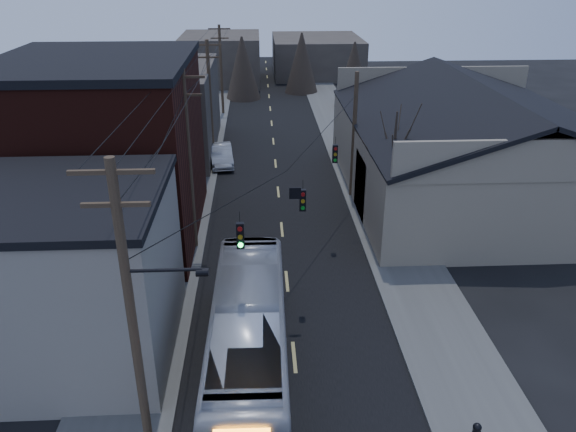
% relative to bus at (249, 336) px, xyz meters
% --- Properties ---
extents(road_surface, '(9.00, 110.00, 0.02)m').
position_rel_bus_xyz_m(road_surface, '(1.83, 22.73, -1.67)').
color(road_surface, black).
rests_on(road_surface, ground).
extents(sidewalk_left, '(4.00, 110.00, 0.12)m').
position_rel_bus_xyz_m(sidewalk_left, '(-4.67, 22.73, -1.62)').
color(sidewalk_left, '#474744').
rests_on(sidewalk_left, ground).
extents(sidewalk_right, '(4.00, 110.00, 0.12)m').
position_rel_bus_xyz_m(sidewalk_right, '(8.33, 22.73, -1.62)').
color(sidewalk_right, '#474744').
rests_on(sidewalk_right, ground).
extents(building_clapboard, '(8.00, 8.00, 7.00)m').
position_rel_bus_xyz_m(building_clapboard, '(-7.17, 1.73, 1.82)').
color(building_clapboard, slate).
rests_on(building_clapboard, ground).
extents(building_brick, '(10.00, 12.00, 10.00)m').
position_rel_bus_xyz_m(building_brick, '(-8.17, 12.73, 3.32)').
color(building_brick, black).
rests_on(building_brick, ground).
extents(building_left_far, '(9.00, 14.00, 7.00)m').
position_rel_bus_xyz_m(building_left_far, '(-7.67, 28.73, 1.82)').
color(building_left_far, '#38322D').
rests_on(building_left_far, ground).
extents(warehouse, '(16.16, 20.60, 7.73)m').
position_rel_bus_xyz_m(warehouse, '(14.83, 17.73, 1.02)').
color(warehouse, '#80735D').
rests_on(warehouse, ground).
extents(building_far_left, '(10.00, 12.00, 6.00)m').
position_rel_bus_xyz_m(building_far_left, '(-4.17, 57.73, 1.32)').
color(building_far_left, '#38322D').
rests_on(building_far_left, ground).
extents(building_far_right, '(12.00, 14.00, 5.00)m').
position_rel_bus_xyz_m(building_far_right, '(8.83, 62.73, 0.82)').
color(building_far_right, '#38322D').
rests_on(building_far_right, ground).
extents(bare_tree, '(0.40, 0.40, 7.20)m').
position_rel_bus_xyz_m(bare_tree, '(8.33, 12.73, 1.92)').
color(bare_tree, black).
rests_on(bare_tree, ground).
extents(utility_lines, '(11.24, 45.28, 10.50)m').
position_rel_bus_xyz_m(utility_lines, '(-1.28, 16.87, 3.28)').
color(utility_lines, '#382B1E').
rests_on(utility_lines, ground).
extents(bus, '(2.99, 12.08, 3.35)m').
position_rel_bus_xyz_m(bus, '(0.00, 0.00, 0.00)').
color(bus, '#A9ACB5').
rests_on(bus, ground).
extents(parked_car, '(2.22, 4.93, 1.57)m').
position_rel_bus_xyz_m(parked_car, '(-2.47, 24.81, -0.89)').
color(parked_car, '#9DA0A5').
rests_on(parked_car, ground).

